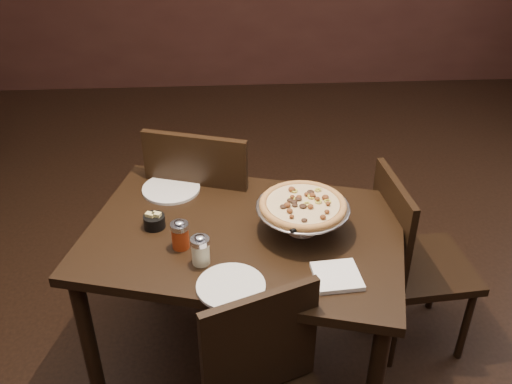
{
  "coord_description": "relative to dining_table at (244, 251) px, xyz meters",
  "views": [
    {
      "loc": [
        -0.0,
        -1.71,
        2.07
      ],
      "look_at": [
        0.11,
        0.13,
        0.91
      ],
      "focal_mm": 40.0,
      "sensor_mm": 36.0,
      "label": 1
    }
  ],
  "objects": [
    {
      "name": "chair_far",
      "position": [
        -0.16,
        0.49,
        -0.12
      ],
      "size": [
        0.58,
        0.58,
        0.99
      ],
      "rotation": [
        0.0,
        0.0,
        2.84
      ],
      "color": "black",
      "rests_on": "ground"
    },
    {
      "name": "serving_spatula",
      "position": [
        0.2,
        -0.15,
        0.22
      ],
      "size": [
        0.14,
        0.14,
        0.02
      ],
      "rotation": [
        0.0,
        0.0,
        -0.97
      ],
      "color": "silver",
      "rests_on": "pizza_stand"
    },
    {
      "name": "chair_side",
      "position": [
        0.74,
        0.14,
        -0.18
      ],
      "size": [
        0.45,
        0.45,
        0.88
      ],
      "rotation": [
        0.0,
        0.0,
        1.66
      ],
      "color": "black",
      "rests_on": "ground"
    },
    {
      "name": "parmesan_shaker",
      "position": [
        -0.16,
        -0.18,
        0.16
      ],
      "size": [
        0.07,
        0.07,
        0.12
      ],
      "color": "beige",
      "rests_on": "dining_table"
    },
    {
      "name": "pizza_stand",
      "position": [
        0.22,
        -0.01,
        0.22
      ],
      "size": [
        0.36,
        0.36,
        0.15
      ],
      "color": "silver",
      "rests_on": "dining_table"
    },
    {
      "name": "plate_near",
      "position": [
        -0.06,
        -0.32,
        0.11
      ],
      "size": [
        0.24,
        0.24,
        0.01
      ],
      "primitive_type": "cylinder",
      "color": "white",
      "rests_on": "dining_table"
    },
    {
      "name": "packet_caddy",
      "position": [
        -0.35,
        0.05,
        0.13
      ],
      "size": [
        0.08,
        0.08,
        0.07
      ],
      "rotation": [
        0.0,
        0.0,
        -0.41
      ],
      "color": "black",
      "rests_on": "dining_table"
    },
    {
      "name": "room",
      "position": [
        0.0,
        -0.05,
        0.74
      ],
      "size": [
        6.04,
        7.04,
        2.84
      ],
      "color": "black",
      "rests_on": "ground"
    },
    {
      "name": "dining_table",
      "position": [
        0.0,
        0.0,
        0.0
      ],
      "size": [
        1.38,
        1.1,
        0.76
      ],
      "rotation": [
        0.0,
        0.0,
        -0.26
      ],
      "color": "black",
      "rests_on": "ground"
    },
    {
      "name": "napkin_stack",
      "position": [
        0.31,
        -0.29,
        0.11
      ],
      "size": [
        0.17,
        0.17,
        0.02
      ],
      "primitive_type": "cube",
      "rotation": [
        0.0,
        0.0,
        0.08
      ],
      "color": "white",
      "rests_on": "dining_table"
    },
    {
      "name": "plate_left",
      "position": [
        -0.3,
        0.32,
        0.11
      ],
      "size": [
        0.25,
        0.25,
        0.01
      ],
      "primitive_type": "cylinder",
      "color": "white",
      "rests_on": "dining_table"
    },
    {
      "name": "pepper_flake_shaker",
      "position": [
        -0.24,
        -0.09,
        0.16
      ],
      "size": [
        0.07,
        0.07,
        0.12
      ],
      "color": "maroon",
      "rests_on": "dining_table"
    }
  ]
}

